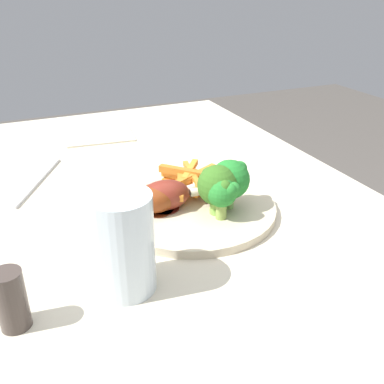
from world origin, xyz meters
TOP-DOWN VIEW (x-y plane):
  - dining_table at (0.00, 0.00)m, footprint 1.03×0.68m
  - dinner_plate at (0.05, 0.04)m, footprint 0.24×0.24m
  - broccoli_floret_front at (0.10, 0.06)m, footprint 0.04×0.04m
  - broccoli_floret_middle at (0.08, 0.09)m, footprint 0.06×0.06m
  - broccoli_floret_back at (0.09, 0.06)m, footprint 0.06×0.06m
  - carrot_fries_pile at (0.01, 0.06)m, footprint 0.13×0.13m
  - chicken_drumstick_near at (0.05, -0.01)m, footprint 0.06×0.12m
  - chicken_drumstick_far at (0.05, 0.00)m, footprint 0.05×0.12m
  - fork at (-0.15, -0.16)m, footprint 0.17×0.10m
  - water_glass at (0.18, -0.10)m, footprint 0.07×0.07m
  - napkin at (-0.36, -0.01)m, footprint 0.18×0.16m
  - pepper_shaker at (0.19, -0.21)m, footprint 0.03×0.03m

SIDE VIEW (x-z plane):
  - dining_table at x=0.00m, z-range 0.23..0.94m
  - napkin at x=-0.36m, z-range 0.70..0.71m
  - fork at x=-0.15m, z-range 0.70..0.71m
  - dinner_plate at x=0.05m, z-range 0.70..0.71m
  - carrot_fries_pile at x=0.01m, z-range 0.71..0.75m
  - chicken_drumstick_near at x=0.05m, z-range 0.71..0.75m
  - pepper_shaker at x=0.19m, z-range 0.70..0.77m
  - chicken_drumstick_far at x=0.05m, z-range 0.71..0.76m
  - broccoli_floret_front at x=0.10m, z-range 0.72..0.79m
  - broccoli_floret_back at x=0.09m, z-range 0.72..0.79m
  - broccoli_floret_middle at x=0.08m, z-range 0.72..0.79m
  - water_glass at x=0.18m, z-range 0.70..0.82m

